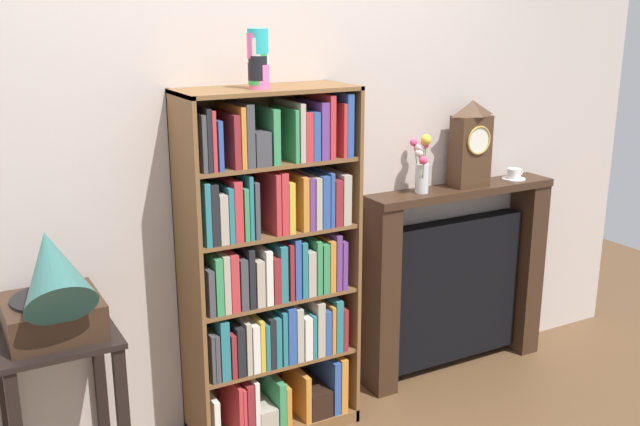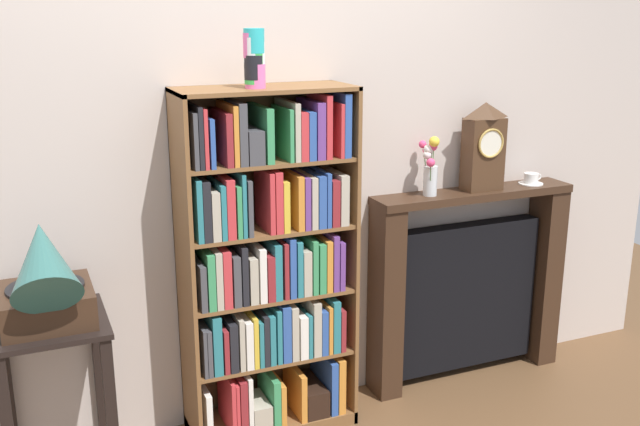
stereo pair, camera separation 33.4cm
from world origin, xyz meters
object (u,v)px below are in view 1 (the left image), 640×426
at_px(bookshelf, 271,275).
at_px(cup_stack, 258,59).
at_px(gramophone, 53,290).
at_px(side_table_left, 60,382).
at_px(flower_vase, 422,164).
at_px(teacup_with_saucer, 514,175).
at_px(fireplace_mantel, 455,280).
at_px(mantel_clock, 471,144).

relative_size(bookshelf, cup_stack, 6.66).
bearing_deg(cup_stack, gramophone, -174.10).
bearing_deg(side_table_left, bookshelf, 3.52).
distance_m(cup_stack, flower_vase, 1.08).
xyz_separation_m(side_table_left, teacup_with_saucer, (2.44, 0.13, 0.54)).
distance_m(side_table_left, teacup_with_saucer, 2.50).
bearing_deg(cup_stack, flower_vase, 6.22).
xyz_separation_m(gramophone, teacup_with_saucer, (2.44, 0.20, 0.13)).
distance_m(gramophone, fireplace_mantel, 2.13).
xyz_separation_m(cup_stack, gramophone, (-0.89, -0.09, -0.80)).
bearing_deg(fireplace_mantel, flower_vase, -175.72).
distance_m(fireplace_mantel, mantel_clock, 0.75).
relative_size(side_table_left, teacup_with_saucer, 5.63).
relative_size(bookshelf, teacup_with_saucer, 12.44).
height_order(bookshelf, cup_stack, cup_stack).
bearing_deg(bookshelf, mantel_clock, 3.31).
xyz_separation_m(gramophone, fireplace_mantel, (2.08, 0.21, -0.42)).
relative_size(side_table_left, fireplace_mantel, 0.66).
bearing_deg(teacup_with_saucer, fireplace_mantel, 177.29).
distance_m(bookshelf, fireplace_mantel, 1.17).
relative_size(cup_stack, flower_vase, 0.80).
distance_m(gramophone, mantel_clock, 2.16).
bearing_deg(teacup_with_saucer, gramophone, -175.41).
xyz_separation_m(cup_stack, side_table_left, (-0.89, -0.02, -1.21)).
distance_m(bookshelf, flower_vase, 0.96).
bearing_deg(gramophone, bookshelf, 7.57).
relative_size(cup_stack, teacup_with_saucer, 1.87).
height_order(mantel_clock, teacup_with_saucer, mantel_clock).
xyz_separation_m(bookshelf, side_table_left, (-0.94, -0.06, -0.26)).
bearing_deg(cup_stack, teacup_with_saucer, 3.83).
height_order(side_table_left, gramophone, gramophone).
bearing_deg(side_table_left, mantel_clock, 3.40).
bearing_deg(flower_vase, bookshelf, -175.58).
relative_size(cup_stack, fireplace_mantel, 0.22).
xyz_separation_m(mantel_clock, flower_vase, (-0.31, -0.00, -0.07)).
xyz_separation_m(side_table_left, flower_vase, (1.81, 0.13, 0.67)).
height_order(fireplace_mantel, mantel_clock, mantel_clock).
height_order(bookshelf, teacup_with_saucer, bookshelf).
bearing_deg(bookshelf, side_table_left, -176.48).
height_order(mantel_clock, flower_vase, mantel_clock).
bearing_deg(bookshelf, flower_vase, 4.42).
bearing_deg(mantel_clock, cup_stack, -175.29).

